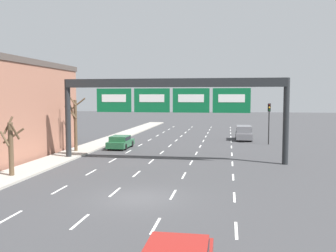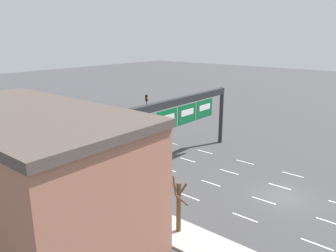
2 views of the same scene
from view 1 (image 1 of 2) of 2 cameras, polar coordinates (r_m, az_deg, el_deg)
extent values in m
plane|color=#3D3D3F|center=(20.13, -4.39, -10.92)|extent=(220.00, 220.00, 0.00)
cube|color=white|center=(18.44, -23.02, -12.72)|extent=(0.12, 2.00, 0.01)
cube|color=white|center=(22.66, -16.20, -9.31)|extent=(0.12, 2.00, 0.01)
cube|color=white|center=(27.15, -11.65, -6.93)|extent=(0.12, 2.00, 0.01)
cube|color=white|center=(31.79, -8.43, -5.20)|extent=(0.12, 2.00, 0.01)
cube|color=white|center=(36.53, -6.06, -3.91)|extent=(0.12, 2.00, 0.01)
cube|color=white|center=(41.32, -4.24, -2.91)|extent=(0.12, 2.00, 0.01)
cube|color=white|center=(46.17, -2.80, -2.12)|extent=(0.12, 2.00, 0.01)
cube|color=white|center=(51.04, -1.63, -1.48)|extent=(0.12, 2.00, 0.01)
cube|color=white|center=(55.93, -0.67, -0.95)|extent=(0.12, 2.00, 0.01)
cube|color=white|center=(60.84, 0.13, -0.50)|extent=(0.12, 2.00, 0.01)
cube|color=white|center=(65.77, 0.82, -0.12)|extent=(0.12, 2.00, 0.01)
cube|color=white|center=(16.97, -13.26, -13.98)|extent=(0.12, 2.00, 0.01)
cube|color=white|center=(21.49, -8.10, -9.94)|extent=(0.12, 2.00, 0.01)
cube|color=white|center=(26.18, -4.82, -7.28)|extent=(0.12, 2.00, 0.01)
cube|color=white|center=(30.96, -2.58, -5.42)|extent=(0.12, 2.00, 0.01)
cube|color=white|center=(35.81, -0.94, -4.06)|extent=(0.12, 2.00, 0.01)
cube|color=white|center=(40.69, 0.30, -3.02)|extent=(0.12, 2.00, 0.01)
cube|color=white|center=(45.60, 1.27, -2.20)|extent=(0.12, 2.00, 0.01)
cube|color=white|center=(50.53, 2.05, -1.54)|extent=(0.12, 2.00, 0.01)
cube|color=white|center=(55.46, 2.69, -1.00)|extent=(0.12, 2.00, 0.01)
cube|color=white|center=(60.41, 3.23, -0.54)|extent=(0.12, 2.00, 0.01)
cube|color=white|center=(65.37, 3.68, -0.16)|extent=(0.12, 2.00, 0.01)
cube|color=white|center=(16.06, -1.92, -14.95)|extent=(0.12, 2.00, 0.01)
cube|color=white|center=(20.77, 0.78, -10.41)|extent=(0.12, 2.00, 0.01)
cube|color=white|center=(25.59, 2.43, -7.54)|extent=(0.12, 2.00, 0.01)
cube|color=white|center=(30.47, 3.54, -5.59)|extent=(0.12, 2.00, 0.01)
cube|color=white|center=(35.38, 4.34, -4.17)|extent=(0.12, 2.00, 0.01)
cube|color=white|center=(40.32, 4.94, -3.10)|extent=(0.12, 2.00, 0.01)
cube|color=white|center=(45.27, 5.41, -2.27)|extent=(0.12, 2.00, 0.01)
cube|color=white|center=(50.23, 5.79, -1.60)|extent=(0.12, 2.00, 0.01)
cube|color=white|center=(55.19, 6.10, -1.05)|extent=(0.12, 2.00, 0.01)
cube|color=white|center=(60.16, 6.35, -0.59)|extent=(0.12, 2.00, 0.01)
cube|color=white|center=(65.14, 6.57, -0.20)|extent=(0.12, 2.00, 0.01)
cube|color=white|center=(15.80, 10.35, -15.37)|extent=(0.12, 2.00, 0.01)
cube|color=white|center=(20.57, 10.07, -10.63)|extent=(0.12, 2.00, 0.01)
cube|color=white|center=(25.43, 9.90, -7.69)|extent=(0.12, 2.00, 0.01)
cube|color=white|center=(30.33, 9.79, -5.69)|extent=(0.12, 2.00, 0.01)
cube|color=white|center=(35.26, 9.70, -4.26)|extent=(0.12, 2.00, 0.01)
cube|color=white|center=(40.21, 9.64, -3.17)|extent=(0.12, 2.00, 0.01)
cube|color=white|center=(45.17, 9.59, -2.33)|extent=(0.12, 2.00, 0.01)
cube|color=white|center=(50.14, 9.56, -1.65)|extent=(0.12, 2.00, 0.01)
cube|color=white|center=(55.12, 9.52, -1.09)|extent=(0.12, 2.00, 0.01)
cube|color=white|center=(60.09, 9.50, -0.63)|extent=(0.12, 2.00, 0.01)
cube|color=white|center=(65.07, 9.48, -0.23)|extent=(0.12, 2.00, 0.01)
cylinder|color=#232628|center=(33.30, -15.00, 1.02)|extent=(0.47, 0.47, 6.81)
cylinder|color=#232628|center=(30.71, 17.53, 0.68)|extent=(0.47, 0.47, 6.81)
cube|color=#232628|center=(30.69, 0.60, 6.59)|extent=(18.10, 0.60, 0.70)
cube|color=#0C6033|center=(31.42, -8.23, 3.89)|extent=(2.96, 0.08, 1.96)
cube|color=white|center=(31.38, -8.26, 4.22)|extent=(2.07, 0.02, 0.63)
cube|color=#0C6033|center=(30.62, -2.48, 3.92)|extent=(2.96, 0.08, 1.96)
cube|color=white|center=(30.57, -2.50, 4.25)|extent=(2.07, 0.02, 0.63)
cube|color=#0C6033|center=(30.13, 3.52, 3.91)|extent=(2.96, 0.08, 1.96)
cube|color=white|center=(30.09, 3.52, 4.24)|extent=(2.07, 0.02, 0.63)
cube|color=#0C6033|center=(29.99, 9.65, 3.85)|extent=(2.96, 0.08, 1.96)
cube|color=white|center=(29.94, 9.66, 4.18)|extent=(2.07, 0.02, 0.63)
cube|color=#235B38|center=(38.97, -7.22, -2.64)|extent=(1.86, 4.28, 0.62)
cube|color=#235B38|center=(38.66, -7.33, -1.86)|extent=(1.71, 2.23, 0.50)
cube|color=black|center=(38.66, -7.33, -1.86)|extent=(1.75, 2.05, 0.36)
cylinder|color=black|center=(40.46, -7.84, -2.64)|extent=(0.22, 0.66, 0.66)
cylinder|color=black|center=(40.00, -5.54, -2.70)|extent=(0.22, 0.66, 0.66)
cylinder|color=black|center=(38.03, -8.98, -3.11)|extent=(0.22, 0.66, 0.66)
cylinder|color=black|center=(37.54, -6.53, -3.19)|extent=(0.22, 0.66, 0.66)
cube|color=slate|center=(46.89, 11.45, -1.41)|extent=(1.90, 4.54, 0.74)
cube|color=slate|center=(46.77, 11.47, -0.47)|extent=(1.75, 3.18, 0.81)
cube|color=black|center=(46.77, 11.47, -0.47)|extent=(1.79, 2.92, 0.58)
cylinder|color=black|center=(48.24, 10.36, -1.51)|extent=(0.22, 0.66, 0.66)
cylinder|color=black|center=(48.31, 12.41, -1.54)|extent=(0.22, 0.66, 0.66)
cylinder|color=black|center=(45.53, 10.42, -1.87)|extent=(0.22, 0.66, 0.66)
cylinder|color=black|center=(45.60, 12.60, -1.90)|extent=(0.22, 0.66, 0.66)
cylinder|color=black|center=(43.09, 15.11, -0.30)|extent=(0.12, 0.12, 3.67)
cube|color=black|center=(42.97, 15.17, 2.74)|extent=(0.30, 0.24, 0.90)
sphere|color=#3D0E0C|center=(42.83, 15.20, 3.13)|extent=(0.20, 0.20, 0.20)
sphere|color=gold|center=(42.84, 15.19, 2.73)|extent=(0.20, 0.20, 0.20)
sphere|color=#0E3515|center=(42.85, 15.18, 2.33)|extent=(0.20, 0.20, 0.20)
cylinder|color=brown|center=(26.71, -22.81, -3.25)|extent=(0.32, 0.32, 3.51)
cylinder|color=brown|center=(26.82, -23.16, 0.10)|extent=(0.52, 0.66, 1.19)
cylinder|color=brown|center=(27.26, -22.47, -1.38)|extent=(1.41, 0.52, 1.08)
cylinder|color=brown|center=(26.40, -23.63, -1.81)|extent=(0.92, 0.53, 0.99)
cylinder|color=brown|center=(26.33, -22.32, -0.73)|extent=(0.31, 0.86, 1.16)
cylinder|color=brown|center=(36.74, -13.91, 0.08)|extent=(0.31, 0.31, 4.87)
cylinder|color=brown|center=(36.29, -14.48, 3.92)|extent=(1.03, 0.47, 1.19)
cylinder|color=brown|center=(37.40, -13.70, 3.19)|extent=(1.65, 0.43, 1.35)
cylinder|color=brown|center=(36.48, -14.38, 2.06)|extent=(0.74, 0.55, 1.35)
cylinder|color=brown|center=(36.33, -14.38, 2.22)|extent=(0.98, 0.40, 1.78)
cylinder|color=brown|center=(36.15, -14.62, 2.02)|extent=(1.40, 0.53, 1.23)
camera|label=2|loc=(32.14, -61.88, 15.47)|focal=35.00mm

